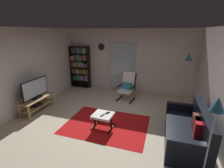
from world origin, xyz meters
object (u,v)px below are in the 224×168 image
cell_phone (108,113)px  floor_lamp_by_sofa (215,116)px  lounge_armchair (127,86)px  television (35,89)px  tv_remote (102,115)px  leather_sofa (188,131)px  tv_stand (37,103)px  wall_clock (101,47)px  bookshelf_near_tv (80,65)px  floor_lamp_by_shelf (188,62)px  ottoman (103,117)px

cell_phone → floor_lamp_by_sofa: (2.10, -1.19, 0.90)m
lounge_armchair → floor_lamp_by_sofa: size_ratio=0.64×
television → tv_remote: (2.35, -0.30, -0.36)m
leather_sofa → tv_stand: bearing=177.5°
tv_remote → wall_clock: (-1.24, 3.12, 1.45)m
television → cell_phone: television is taller
tv_stand → leather_sofa: (4.42, -0.20, 0.01)m
television → bookshelf_near_tv: 2.70m
leather_sofa → bookshelf_near_tv: bearing=146.0°
tv_stand → lounge_armchair: lounge_armchair is taller
leather_sofa → lounge_armchair: lounge_armchair is taller
television → cell_phone: bearing=-3.0°
tv_stand → lounge_armchair: bearing=37.1°
bookshelf_near_tv → wall_clock: wall_clock is taller
lounge_armchair → cell_phone: bearing=-91.9°
television → floor_lamp_by_sofa: 4.75m
lounge_armchair → tv_stand: bearing=-142.9°
floor_lamp_by_shelf → wall_clock: size_ratio=6.19×
ottoman → wall_clock: wall_clock is taller
bookshelf_near_tv → tv_remote: (2.23, -2.99, -0.60)m
television → leather_sofa: size_ratio=0.57×
leather_sofa → lounge_armchair: size_ratio=1.78×
cell_phone → floor_lamp_by_shelf: (2.07, 2.31, 1.10)m
tv_remote → wall_clock: 3.65m
tv_stand → television: (0.00, 0.01, 0.46)m
tv_remote → cell_phone: bearing=83.0°
floor_lamp_by_shelf → tv_remote: bearing=-131.0°
floor_lamp_by_shelf → television: bearing=-154.2°
bookshelf_near_tv → wall_clock: (0.99, 0.13, 0.84)m
floor_lamp_by_shelf → cell_phone: bearing=-131.9°
ottoman → wall_clock: (-1.23, 3.05, 1.52)m
television → ottoman: (2.34, -0.23, -0.44)m
tv_stand → television: 0.46m
leather_sofa → wall_clock: size_ratio=6.27×
television → leather_sofa: (4.42, -0.21, -0.45)m
floor_lamp_by_sofa → lounge_armchair: bearing=122.4°
ottoman → wall_clock: bearing=111.9°
television → floor_lamp_by_shelf: size_ratio=0.58×
tv_stand → floor_lamp_by_sofa: floor_lamp_by_sofa is taller
tv_stand → floor_lamp_by_sofa: size_ratio=0.74×
tv_stand → lounge_armchair: size_ratio=1.16×
floor_lamp_by_shelf → floor_lamp_by_sofa: bearing=-89.6°
lounge_armchair → wall_clock: size_ratio=3.53×
tv_stand → television: bearing=76.9°
wall_clock → floor_lamp_by_shelf: bearing=-10.7°
leather_sofa → ottoman: (-2.08, -0.02, 0.01)m
leather_sofa → television: bearing=177.3°
floor_lamp_by_shelf → wall_clock: (-3.40, 0.64, 0.35)m
tv_stand → leather_sofa: size_ratio=0.65×
tv_remote → floor_lamp_by_shelf: bearing=68.2°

